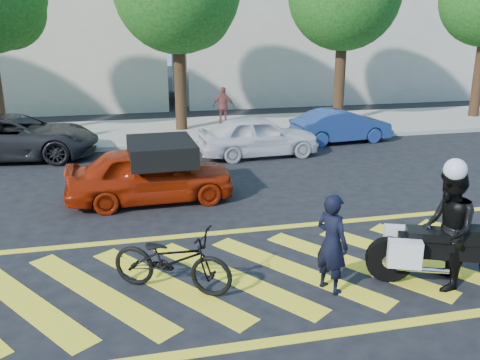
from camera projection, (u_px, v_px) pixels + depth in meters
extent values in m
plane|color=black|center=(267.00, 273.00, 8.63)|extent=(90.00, 90.00, 0.00)
cube|color=#9E998E|center=(182.00, 131.00, 19.78)|extent=(60.00, 5.00, 0.15)
cube|color=yellow|center=(23.00, 300.00, 7.78)|extent=(2.43, 3.21, 0.01)
cube|color=yellow|center=(97.00, 292.00, 8.02)|extent=(2.43, 3.21, 0.01)
cube|color=yellow|center=(167.00, 284.00, 8.26)|extent=(2.43, 3.21, 0.01)
cube|color=yellow|center=(233.00, 277.00, 8.50)|extent=(2.43, 3.21, 0.01)
cube|color=yellow|center=(295.00, 270.00, 8.74)|extent=(2.43, 3.21, 0.01)
cube|color=yellow|center=(354.00, 263.00, 8.98)|extent=(2.43, 3.21, 0.01)
cube|color=yellow|center=(410.00, 257.00, 9.22)|extent=(2.43, 3.21, 0.01)
cube|color=yellow|center=(463.00, 251.00, 9.46)|extent=(2.43, 3.21, 0.01)
cube|color=yellow|center=(306.00, 337.00, 6.87)|extent=(12.00, 0.20, 0.01)
cube|color=yellow|center=(241.00, 231.00, 10.40)|extent=(12.00, 0.20, 0.01)
sphere|color=#184111|center=(5.00, 10.00, 17.46)|extent=(2.73, 2.73, 2.73)
cylinder|color=black|center=(180.00, 81.00, 19.21)|extent=(0.44, 0.44, 4.00)
sphere|color=#184111|center=(193.00, 9.00, 18.86)|extent=(2.99, 2.99, 2.99)
cylinder|color=black|center=(340.00, 77.00, 20.63)|extent=(0.44, 0.44, 4.00)
sphere|color=#184111|center=(354.00, 11.00, 20.29)|extent=(2.86, 2.86, 2.86)
cylinder|color=black|center=(479.00, 73.00, 22.04)|extent=(0.44, 0.44, 4.00)
imported|color=black|center=(332.00, 243.00, 7.87)|extent=(0.61, 0.70, 1.61)
imported|color=black|center=(172.00, 260.00, 7.95)|extent=(2.07, 1.56, 1.04)
cylinder|color=black|center=(389.00, 259.00, 8.29)|extent=(0.76, 0.44, 0.76)
cylinder|color=silver|center=(389.00, 259.00, 8.29)|extent=(0.28, 0.26, 0.23)
cube|color=black|center=(445.00, 247.00, 8.08)|extent=(1.43, 0.83, 0.34)
cube|color=black|center=(469.00, 235.00, 7.95)|extent=(0.61, 0.52, 0.25)
cube|color=black|center=(427.00, 234.00, 8.06)|extent=(0.73, 0.60, 0.14)
cube|color=silver|center=(400.00, 239.00, 8.47)|extent=(0.55, 0.39, 0.43)
cube|color=silver|center=(405.00, 254.00, 7.91)|extent=(0.55, 0.39, 0.43)
imported|color=black|center=(448.00, 229.00, 7.96)|extent=(1.05, 1.16, 1.96)
imported|color=#991F07|center=(151.00, 174.00, 11.97)|extent=(3.95, 1.68, 1.33)
imported|color=black|center=(16.00, 137.00, 15.79)|extent=(5.19, 2.83, 1.38)
imported|color=silver|center=(259.00, 136.00, 16.13)|extent=(3.90, 1.72, 1.30)
imported|color=navy|center=(341.00, 126.00, 18.05)|extent=(3.69, 1.61, 1.18)
imported|color=brown|center=(224.00, 106.00, 20.22)|extent=(0.97, 0.72, 1.53)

